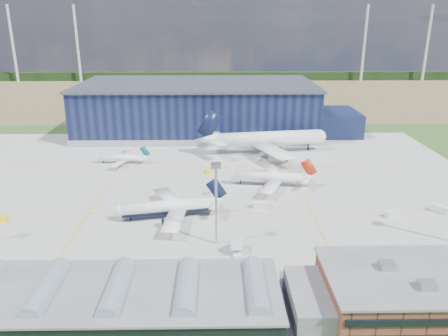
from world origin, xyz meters
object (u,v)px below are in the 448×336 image
gse_tug_b (165,194)px  gse_cart_a (258,160)px  airliner_regional (120,155)px  gse_van_c (392,214)px  hangar (203,110)px  airliner_widebody (269,131)px  gse_van_a (262,205)px  ops_building (436,293)px  car_b (441,278)px  gse_van_b (441,209)px  airliner_red (269,172)px  gse_tug_c (208,171)px  airliner_navy (167,200)px  airstair (237,247)px  light_mast_center (216,191)px  car_a (354,278)px  gse_tug_a (4,219)px

gse_tug_b → gse_cart_a: 52.47m
airliner_regional → gse_van_c: airliner_regional is taller
hangar → airliner_widebody: bearing=-52.3°
gse_tug_b → gse_van_a: bearing=-21.7°
gse_cart_a → hangar: bearing=124.0°
airliner_widebody → gse_tug_b: bearing=-137.5°
airliner_regional → gse_van_c: (94.33, -53.93, -2.82)m
airliner_regional → gse_van_c: size_ratio=5.36×
airliner_regional → ops_building: bearing=133.6°
gse_van_a → car_b: (38.01, -41.13, -0.58)m
gse_van_b → gse_van_a: bearing=137.4°
airliner_widebody → airliner_red: bearing=-104.5°
hangar → gse_tug_c: 68.44m
gse_van_a → gse_cart_a: (3.55, 49.34, -0.59)m
airliner_navy → gse_van_b: airliner_navy is taller
airstair → gse_cart_a: bearing=97.5°
airliner_regional → gse_cart_a: 58.45m
ops_building → gse_cart_a: 106.04m
gse_cart_a → car_b: car_b is taller
gse_van_a → airliner_red: bearing=-2.2°
light_mast_center → gse_tug_b: 41.34m
airliner_widebody → ops_building: bearing=-87.7°
ops_building → gse_van_b: ops_building is taller
gse_tug_b → airliner_red: bearing=11.1°
airliner_navy → gse_van_c: 69.33m
light_mast_center → airliner_regional: 81.56m
light_mast_center → gse_tug_c: (-3.46, 57.35, -14.76)m
airliner_regional → airliner_navy: bearing=118.5°
gse_van_b → airstair: bearing=161.7°
gse_van_b → gse_van_c: bearing=151.3°
gse_tug_b → gse_van_b: gse_van_b is taller
airliner_red → airliner_regional: size_ratio=1.36×
gse_tug_b → gse_van_c: gse_van_c is taller
airliner_red → gse_van_a: size_ratio=6.13×
airliner_navy → airstair: size_ratio=6.82×
gse_cart_a → gse_tug_c: gse_tug_c is taller
airliner_regional → car_a: airliner_regional is taller
gse_van_a → light_mast_center: bearing=158.0°
gse_van_c → gse_tug_c: bearing=33.1°
gse_van_c → airstair: size_ratio=0.86×
airliner_navy → airliner_red: 43.11m
hangar → light_mast_center: hangar is taller
gse_van_b → car_b: gse_van_b is taller
airliner_navy → gse_tug_a: 49.32m
gse_van_b → car_a: 53.25m
gse_tug_b → car_b: (70.42, -52.25, -0.14)m
light_mast_center → gse_van_b: 74.36m
gse_tug_b → gse_van_c: 74.24m
airstair → ops_building: bearing=-15.8°
gse_van_c → car_b: bearing=156.2°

